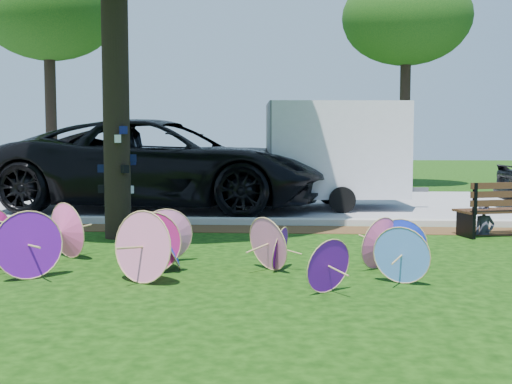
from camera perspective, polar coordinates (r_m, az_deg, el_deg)
ground at (r=7.48m, az=-4.88°, el=-8.13°), size 90.00×90.00×0.00m
mulch_strip at (r=11.88m, az=-1.62°, el=-3.31°), size 90.00×1.00×0.01m
curb at (r=12.56m, az=-1.32°, el=-2.61°), size 90.00×0.30×0.12m
street at (r=16.68m, az=-0.05°, el=-0.99°), size 90.00×8.00×0.01m
parasol_pile at (r=8.11m, az=-7.84°, el=-4.47°), size 5.95×2.35×0.86m
black_van at (r=15.29m, az=-8.28°, el=2.41°), size 7.92×4.18×2.12m
cargo_trailer at (r=15.48m, az=7.11°, el=3.76°), size 3.35×2.30×2.83m
park_bench at (r=11.87m, az=21.37°, el=-1.39°), size 1.91×1.15×0.93m
person_left at (r=11.81m, az=19.69°, el=-1.08°), size 0.44×0.35×1.05m
bg_trees at (r=22.33m, az=8.97°, el=15.24°), size 22.57×6.54×7.40m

